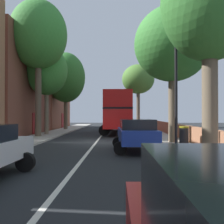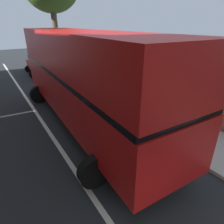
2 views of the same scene
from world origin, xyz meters
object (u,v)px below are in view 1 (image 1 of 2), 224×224
Objects in this scene: street_tree_right_5 at (138,80)px; lamppost_right at (176,75)px; parked_car_blue_right_0 at (137,133)px; street_tree_left_0 at (47,71)px; parked_car_red_right_1 at (125,121)px; street_tree_right_1 at (209,4)px; street_tree_left_4 at (66,78)px; double_decker_bus at (120,111)px; street_tree_right_3 at (172,45)px; litter_bin_right at (184,136)px; street_tree_left_6 at (38,35)px.

lamppost_right is (-0.30, -26.36, -3.50)m from street_tree_right_5.
street_tree_left_0 reaches higher than parked_car_blue_right_0.
parked_car_blue_right_0 is 26.12m from street_tree_right_5.
parked_car_red_right_1 is 0.51× the size of street_tree_right_1.
parked_car_red_right_1 is 0.44× the size of street_tree_left_4.
street_tree_left_0 is (-6.84, -3.18, 3.66)m from double_decker_bus.
parked_car_red_right_1 is 21.55m from street_tree_right_3.
double_decker_bus is 8.38m from street_tree_left_0.
street_tree_right_3 is 5.50m from lamppost_right.
parked_car_red_right_1 is 6.74m from street_tree_right_5.
parked_car_blue_right_0 is 3.61× the size of litter_bin_right.
parked_car_blue_right_0 is 0.43× the size of street_tree_right_5.
lamppost_right is 4.06m from litter_bin_right.
street_tree_right_1 is (2.51, -27.77, 5.15)m from parked_car_red_right_1.
parked_car_blue_right_0 is at bearing -67.28° from street_tree_left_4.
street_tree_right_3 is at bearing 79.91° from lamppost_right.
double_decker_bus is at bearing 100.29° from lamppost_right.
litter_bin_right is at bearing -83.02° from parked_car_red_right_1.
street_tree_right_5 is (2.90, 12.04, 4.95)m from double_decker_bus.
street_tree_left_6 is at bearing -91.16° from street_tree_left_4.
lamppost_right is (-0.70, 2.46, -2.33)m from street_tree_right_1.
street_tree_right_1 reaches higher than parked_car_blue_right_0.
street_tree_right_1 is 23.81m from street_tree_left_4.
parked_car_blue_right_0 is 20.31m from street_tree_left_4.
street_tree_left_0 is 7.24× the size of litter_bin_right.
street_tree_right_3 is 7.91× the size of litter_bin_right.
street_tree_right_1 is 7.31m from litter_bin_right.
parked_car_blue_right_0 is 3.09m from litter_bin_right.
street_tree_left_0 is 12.15m from street_tree_right_3.
parked_car_blue_right_0 is at bearing 124.98° from street_tree_right_1.
street_tree_left_0 is 0.71× the size of street_tree_left_6.
double_decker_bus is 1.36× the size of street_tree_left_0.
street_tree_right_3 is at bearing -54.87° from street_tree_left_4.
double_decker_bus reaches higher than parked_car_blue_right_0.
street_tree_right_5 is 0.82× the size of street_tree_left_6.
street_tree_right_5 reaches higher than parked_car_blue_right_0.
street_tree_right_5 is at bearing 57.39° from street_tree_left_0.
street_tree_right_3 is at bearing -88.58° from street_tree_right_5.
lamppost_right is at bearing -85.93° from parked_car_red_right_1.
street_tree_right_5 is at bearing 76.48° from double_decker_bus.
litter_bin_right is (10.44, -8.73, -5.32)m from street_tree_left_0.
parked_car_blue_right_0 is at bearing -89.99° from parked_car_red_right_1.
lamppost_right is at bearing -43.38° from street_tree_left_6.
double_decker_bus reaches higher than parked_car_red_right_1.
street_tree_left_0 is 18.12m from street_tree_right_5.
parked_car_red_right_1 is 0.47× the size of street_tree_right_3.
parked_car_red_right_1 is 25.54m from lamppost_right.
lamppost_right reaches higher than parked_car_red_right_1.
street_tree_right_3 is at bearing 53.52° from parked_car_blue_right_0.
street_tree_right_1 is 0.73× the size of street_tree_left_6.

